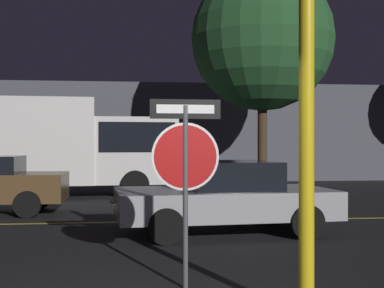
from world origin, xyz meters
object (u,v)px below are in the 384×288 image
at_px(tree_0, 262,40).
at_px(delivery_truck, 69,144).
at_px(stop_sign, 185,157).
at_px(yellow_pole_right, 306,147).
at_px(passing_car_3, 225,197).

bearing_deg(tree_0, delivery_truck, -174.69).
distance_m(stop_sign, yellow_pole_right, 1.54).
bearing_deg(tree_0, passing_car_3, -108.63).
bearing_deg(stop_sign, delivery_truck, 101.15).
relative_size(stop_sign, delivery_truck, 0.32).
bearing_deg(yellow_pole_right, delivery_truck, 106.41).
relative_size(passing_car_3, delivery_truck, 0.61).
bearing_deg(passing_car_3, delivery_truck, 21.75).
distance_m(passing_car_3, tree_0, 9.47).
bearing_deg(stop_sign, yellow_pole_right, -49.68).
relative_size(passing_car_3, tree_0, 0.55).
bearing_deg(stop_sign, tree_0, 70.07).
bearing_deg(passing_car_3, stop_sign, 158.38).
relative_size(yellow_pole_right, delivery_truck, 0.47).
height_order(stop_sign, passing_car_3, stop_sign).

